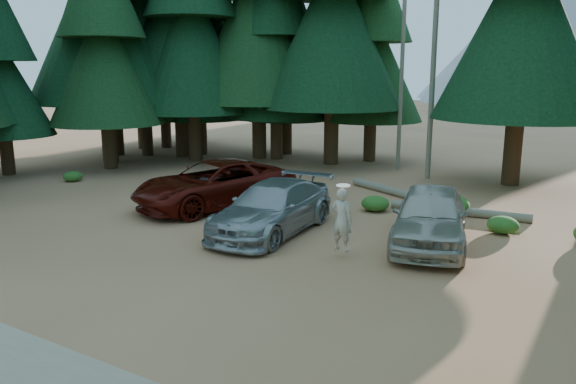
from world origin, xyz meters
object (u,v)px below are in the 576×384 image
log_right (459,211)px  log_left (266,195)px  silver_minivan_center (272,208)px  silver_minivan_right (430,216)px  red_pickup (215,184)px  frisbee_player (342,219)px  log_mid (385,189)px

log_right → log_left: bearing=-174.6°
silver_minivan_center → log_right: (4.38, 5.06, -0.62)m
silver_minivan_center → silver_minivan_right: silver_minivan_right is taller
log_left → log_right: bearing=-5.3°
red_pickup → silver_minivan_right: size_ratio=1.22×
red_pickup → silver_minivan_right: silver_minivan_right is taller
frisbee_player → log_left: 7.38m
log_left → red_pickup: bearing=-128.9°
silver_minivan_center → log_right: bearing=45.5°
frisbee_player → log_left: size_ratio=0.42×
silver_minivan_right → log_mid: 6.94m
silver_minivan_center → frisbee_player: size_ratio=2.97×
log_right → log_mid: bearing=144.4°
red_pickup → log_mid: size_ratio=1.57×
silver_minivan_right → log_right: (-0.14, 3.81, -0.70)m
silver_minivan_right → log_right: size_ratio=1.06×
silver_minivan_center → log_mid: 7.20m
silver_minivan_right → frisbee_player: bearing=-140.8°
frisbee_player → log_right: 6.35m
frisbee_player → log_left: frisbee_player is taller
silver_minivan_right → log_left: (-7.23, 2.48, -0.70)m
frisbee_player → log_mid: frisbee_player is taller
log_left → log_mid: (3.58, 3.39, 0.01)m
silver_minivan_right → log_mid: bearing=107.1°
log_right → red_pickup: bearing=-162.2°
silver_minivan_center → log_mid: (0.87, 7.12, -0.61)m
red_pickup → frisbee_player: frisbee_player is taller
red_pickup → frisbee_player: size_ratio=3.38×
log_left → log_right: (7.08, 1.33, -0.00)m
silver_minivan_right → log_mid: (-3.65, 5.86, -0.69)m
red_pickup → log_left: 2.34m
red_pickup → log_left: bearing=85.7°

